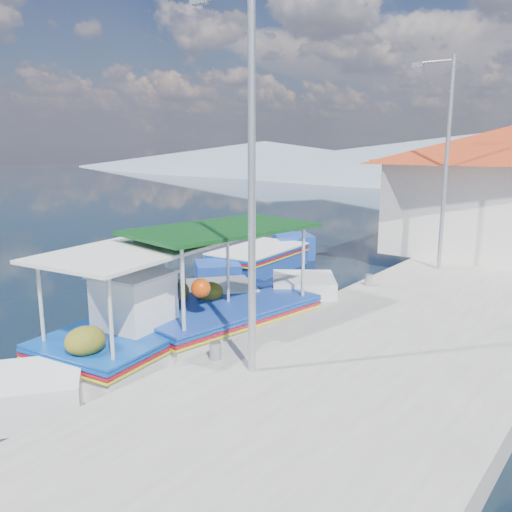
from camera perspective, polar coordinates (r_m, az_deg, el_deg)
The scene contains 7 objects.
quay at distance 11.78m, azimuth 16.91°, elevation -7.92°, with size 5.00×44.00×0.50m, color #AEAAA2.
bollards at distance 11.86m, azimuth 6.17°, elevation -5.28°, with size 0.20×17.20×0.30m.
main_caique at distance 10.97m, azimuth -11.32°, elevation -7.89°, with size 2.78×7.40×2.46m.
caique_green_canopy at distance 11.75m, azimuth -3.28°, elevation -6.65°, with size 2.89×7.13×2.70m.
caique_blue_hull at distance 17.73m, azimuth 0.46°, elevation -0.50°, with size 2.11×6.31×1.12m.
lamp_post_near at distance 8.24m, azimuth -0.97°, elevation 9.82°, with size 1.21×0.14×6.00m.
lamp_post_far at distance 16.29m, azimuth 19.38°, elevation 10.30°, with size 1.21×0.14×6.00m.
Camera 1 is at (9.61, -4.46, 4.19)m, focal length 37.51 mm.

